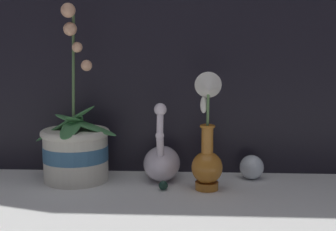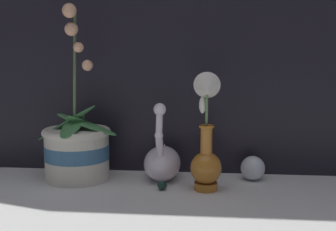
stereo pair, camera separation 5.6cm
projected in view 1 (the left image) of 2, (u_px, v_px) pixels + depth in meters
name	position (u px, v px, depth m)	size (l,w,h in m)	color
ground_plane	(155.00, 195.00, 1.19)	(2.80, 2.80, 0.00)	silver
orchid_potted_plant	(76.00, 148.00, 1.30)	(0.25, 0.23, 0.49)	beige
swan_figurine	(162.00, 160.00, 1.31)	(0.10, 0.18, 0.23)	white
blue_vase	(207.00, 147.00, 1.21)	(0.08, 0.10, 0.31)	#B26B23
glass_sphere	(252.00, 167.00, 1.32)	(0.07, 0.07, 0.07)	silver
glass_bauble	(163.00, 185.00, 1.22)	(0.02, 0.02, 0.02)	#142D23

